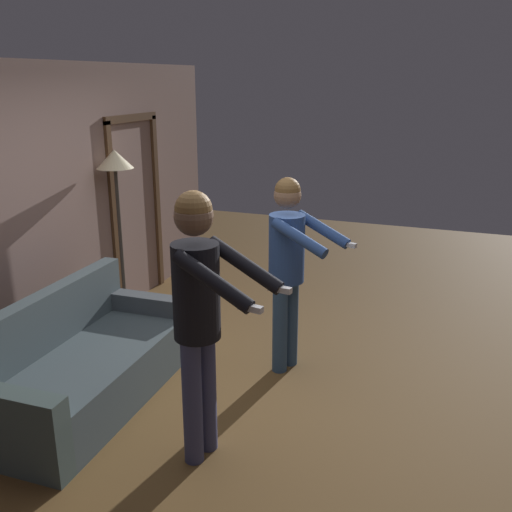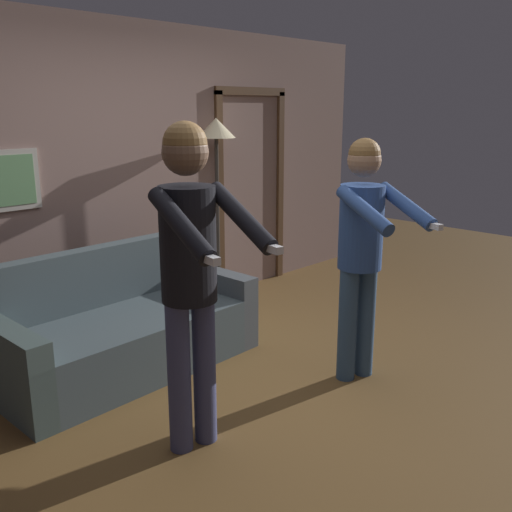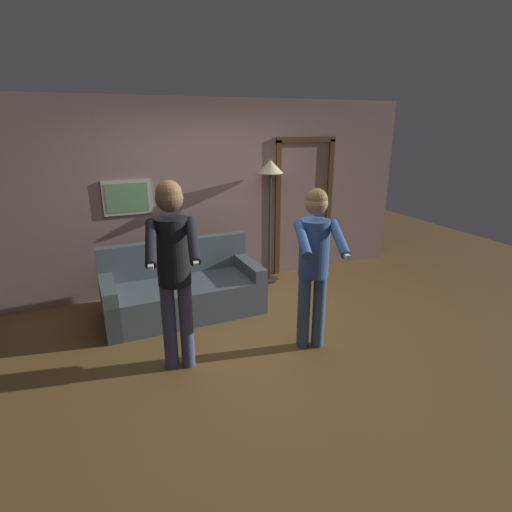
# 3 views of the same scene
# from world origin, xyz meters

# --- Properties ---
(ground_plane) EXTENTS (12.00, 12.00, 0.00)m
(ground_plane) POSITION_xyz_m (0.00, 0.00, 0.00)
(ground_plane) COLOR brown
(back_wall_assembly) EXTENTS (6.40, 0.10, 2.60)m
(back_wall_assembly) POSITION_xyz_m (0.01, 1.90, 1.30)
(back_wall_assembly) COLOR #866A62
(back_wall_assembly) RESTS_ON ground_plane
(couch) EXTENTS (1.92, 0.90, 0.87)m
(couch) POSITION_xyz_m (-0.53, 1.08, 0.28)
(couch) COLOR #455257
(couch) RESTS_ON ground_plane
(torchiere_lamp) EXTENTS (0.36, 0.36, 1.79)m
(torchiere_lamp) POSITION_xyz_m (0.91, 1.64, 1.52)
(torchiere_lamp) COLOR #332D28
(torchiere_lamp) RESTS_ON ground_plane
(person_standing_left) EXTENTS (0.52, 0.75, 1.82)m
(person_standing_left) POSITION_xyz_m (-0.83, -0.09, 1.12)
(person_standing_left) COLOR #3F436C
(person_standing_left) RESTS_ON ground_plane
(person_standing_right) EXTENTS (0.56, 0.73, 1.69)m
(person_standing_right) POSITION_xyz_m (0.53, -0.25, 1.02)
(person_standing_right) COLOR #355377
(person_standing_right) RESTS_ON ground_plane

